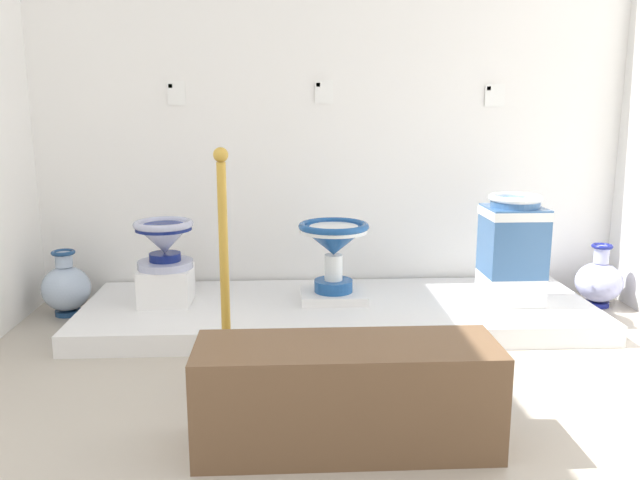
{
  "coord_description": "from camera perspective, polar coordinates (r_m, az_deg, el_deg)",
  "views": [
    {
      "loc": [
        1.57,
        -1.19,
        1.25
      ],
      "look_at": [
        1.75,
        2.39,
        0.49
      ],
      "focal_mm": 36.18,
      "sensor_mm": 36.0,
      "label": 1
    }
  ],
  "objects": [
    {
      "name": "ground_plane",
      "position": [
        2.42,
        4.66,
        -19.38
      ],
      "size": [
        5.72,
        5.71,
        0.02
      ],
      "primitive_type": "cube",
      "color": "#B2A899"
    },
    {
      "name": "wall_back",
      "position": [
        4.16,
        1.12,
        17.0
      ],
      "size": [
        3.92,
        0.06,
        3.23
      ],
      "primitive_type": "cube",
      "color": "white",
      "rests_on": "ground_plane"
    },
    {
      "name": "display_platform",
      "position": [
        3.79,
        1.62,
        -6.37
      ],
      "size": [
        2.93,
        1.0,
        0.12
      ],
      "primitive_type": "cube",
      "color": "white",
      "rests_on": "ground_plane"
    },
    {
      "name": "plinth_block_pale_glazed",
      "position": [
        3.84,
        -13.42,
        -3.91
      ],
      "size": [
        0.29,
        0.3,
        0.21
      ],
      "primitive_type": "cube",
      "color": "white",
      "rests_on": "display_platform"
    },
    {
      "name": "antique_toilet_pale_glazed",
      "position": [
        3.78,
        -13.62,
        0.05
      ],
      "size": [
        0.34,
        0.34,
        0.28
      ],
      "color": "#ADB3D1",
      "rests_on": "plinth_block_pale_glazed"
    },
    {
      "name": "plinth_block_rightmost",
      "position": [
        3.81,
        1.19,
        -4.93
      ],
      "size": [
        0.38,
        0.31,
        0.05
      ],
      "primitive_type": "cube",
      "color": "white",
      "rests_on": "display_platform"
    },
    {
      "name": "antique_toilet_rightmost",
      "position": [
        3.73,
        1.22,
        -0.15
      ],
      "size": [
        0.41,
        0.41,
        0.41
      ],
      "color": "#1B4C90",
      "rests_on": "plinth_block_rightmost"
    },
    {
      "name": "plinth_block_squat_floral",
      "position": [
        3.93,
        16.44,
        -4.06
      ],
      "size": [
        0.33,
        0.3,
        0.16
      ],
      "primitive_type": "cube",
      "color": "white",
      "rests_on": "display_platform"
    },
    {
      "name": "antique_toilet_squat_floral",
      "position": [
        3.86,
        16.73,
        0.64
      ],
      "size": [
        0.33,
        0.32,
        0.46
      ],
      "color": "#376094",
      "rests_on": "plinth_block_squat_floral"
    },
    {
      "name": "info_placard_first",
      "position": [
        4.16,
        -12.6,
        12.58
      ],
      "size": [
        0.11,
        0.01,
        0.14
      ],
      "color": "white"
    },
    {
      "name": "info_placard_second",
      "position": [
        4.11,
        0.34,
        12.99
      ],
      "size": [
        0.11,
        0.01,
        0.14
      ],
      "color": "white"
    },
    {
      "name": "info_placard_third",
      "position": [
        4.31,
        15.19,
        12.26
      ],
      "size": [
        0.13,
        0.01,
        0.14
      ],
      "color": "white"
    },
    {
      "name": "decorative_vase_spare",
      "position": [
        4.16,
        -21.54,
        -3.92
      ],
      "size": [
        0.29,
        0.29,
        0.4
      ],
      "color": "navy",
      "rests_on": "ground_plane"
    },
    {
      "name": "decorative_vase_corner",
      "position": [
        4.41,
        23.45,
        -3.35
      ],
      "size": [
        0.29,
        0.29,
        0.4
      ],
      "color": "navy",
      "rests_on": "ground_plane"
    },
    {
      "name": "stanchion_post_near_left",
      "position": [
        2.88,
        -8.33,
        -6.88
      ],
      "size": [
        0.25,
        0.25,
        1.07
      ],
      "color": "gold",
      "rests_on": "ground_plane"
    },
    {
      "name": "museum_bench",
      "position": [
        2.43,
        2.37,
        -13.58
      ],
      "size": [
        1.1,
        0.36,
        0.4
      ],
      "primitive_type": "cube",
      "color": "brown",
      "rests_on": "ground_plane"
    }
  ]
}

